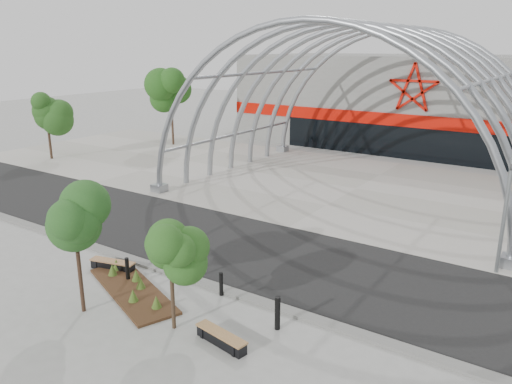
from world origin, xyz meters
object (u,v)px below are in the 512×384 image
at_px(bench_1, 221,339).
at_px(signal_pole, 506,202).
at_px(street_tree_1, 170,249).
at_px(bench_0, 113,265).
at_px(street_tree_0, 75,227).
at_px(bollard_2, 182,273).

bearing_deg(bench_1, signal_pole, 58.93).
bearing_deg(bench_1, street_tree_1, -176.77).
relative_size(street_tree_1, bench_1, 1.93).
bearing_deg(street_tree_1, bench_0, 160.06).
height_order(street_tree_0, bollard_2, street_tree_0).
height_order(street_tree_1, bench_1, street_tree_1).
bearing_deg(street_tree_1, bollard_2, 127.34).
height_order(street_tree_1, bollard_2, street_tree_1).
distance_m(street_tree_0, bollard_2, 4.59).
distance_m(bench_0, bench_1, 7.15).
distance_m(bench_0, bollard_2, 3.23).
bearing_deg(bollard_2, signal_pole, 38.01).
relative_size(street_tree_1, bollard_2, 4.44).
distance_m(street_tree_0, bench_0, 4.37).
distance_m(street_tree_1, bollard_2, 3.94).
distance_m(street_tree_0, bench_1, 6.03).
xyz_separation_m(signal_pole, bench_0, (-13.07, -8.45, -2.81)).
bearing_deg(signal_pole, bench_1, -121.07).
bearing_deg(street_tree_0, street_tree_1, 15.84).
distance_m(street_tree_1, bench_0, 5.98).
xyz_separation_m(signal_pole, street_tree_0, (-11.33, -11.24, 0.08)).
xyz_separation_m(street_tree_1, bench_1, (1.86, 0.10, -2.55)).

